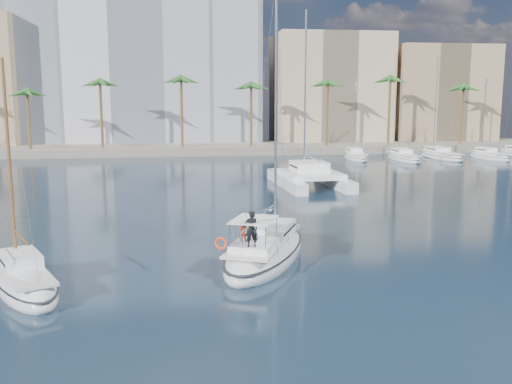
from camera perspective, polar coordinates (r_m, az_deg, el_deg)
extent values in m
plane|color=black|center=(34.13, 1.51, -5.75)|extent=(160.00, 160.00, 0.00)
cube|color=gray|center=(94.03, -4.43, 4.37)|extent=(120.00, 14.00, 1.20)
cube|color=silver|center=(105.84, -11.55, 12.04)|extent=(42.00, 16.00, 28.00)
cube|color=tan|center=(106.07, 7.35, 9.99)|extent=(20.00, 14.00, 20.00)
cube|color=tan|center=(111.07, 17.76, 9.08)|extent=(18.00, 12.00, 18.00)
cylinder|color=brown|center=(89.74, -4.32, 7.10)|extent=(0.44, 0.44, 10.50)
sphere|color=#275E22|center=(89.67, -4.36, 10.46)|extent=(3.60, 3.60, 3.60)
cylinder|color=brown|center=(97.81, 16.14, 6.96)|extent=(0.44, 0.44, 10.50)
sphere|color=#275E22|center=(97.75, 16.28, 10.03)|extent=(3.60, 3.60, 3.60)
ellipsoid|color=silver|center=(31.93, 0.95, -6.21)|extent=(7.42, 11.27, 2.24)
ellipsoid|color=black|center=(31.85, 0.95, -5.66)|extent=(7.49, 11.38, 0.18)
cube|color=silver|center=(31.52, 0.85, -4.82)|extent=(5.44, 8.40, 0.12)
cube|color=white|center=(32.60, 1.41, -3.69)|extent=(3.52, 4.15, 0.60)
cube|color=black|center=(32.60, 1.41, -3.65)|extent=(3.37, 3.78, 0.14)
cylinder|color=#B7BABF|center=(32.96, 2.00, 8.35)|extent=(0.15, 0.15, 14.15)
cylinder|color=#B7BABF|center=(31.46, 1.01, -1.93)|extent=(1.82, 4.05, 0.11)
cube|color=white|center=(29.52, -0.18, -5.33)|extent=(2.95, 3.29, 0.36)
cube|color=white|center=(29.10, -0.23, -2.78)|extent=(2.95, 3.29, 0.04)
torus|color=silver|center=(28.39, -0.75, -4.54)|extent=(0.90, 0.43, 0.96)
torus|color=#F63A0C|center=(28.47, -3.54, -5.14)|extent=(0.66, 0.43, 0.64)
imported|color=black|center=(28.29, -0.46, -3.72)|extent=(0.69, 0.48, 1.82)
imported|color=#AE341A|center=(29.48, -1.23, -3.88)|extent=(0.68, 0.68, 1.12)
ellipsoid|color=silver|center=(29.24, -22.13, -8.54)|extent=(5.61, 8.18, 1.85)
ellipsoid|color=black|center=(29.16, -22.17, -8.05)|extent=(5.67, 8.26, 0.18)
cube|color=silver|center=(28.90, -22.16, -7.30)|extent=(4.12, 6.09, 0.12)
cube|color=white|center=(29.66, -22.55, -6.18)|extent=(2.61, 3.04, 0.60)
cube|color=black|center=(29.66, -22.55, -6.14)|extent=(2.50, 2.78, 0.14)
cylinder|color=brown|center=(29.71, -23.43, 2.78)|extent=(0.15, 0.15, 9.74)
cylinder|color=brown|center=(28.72, -22.44, -4.20)|extent=(1.46, 2.92, 0.11)
cube|color=silver|center=(57.63, 3.01, 1.09)|extent=(1.98, 12.12, 1.10)
cube|color=silver|center=(59.01, 7.56, 1.21)|extent=(1.98, 12.12, 1.10)
cube|color=white|center=(57.60, 5.49, 1.81)|extent=(5.85, 6.98, 0.50)
cube|color=white|center=(58.08, 5.33, 2.57)|extent=(3.55, 3.83, 1.00)
cube|color=black|center=(58.08, 5.33, 2.62)|extent=(3.54, 3.35, 0.18)
cylinder|color=#B7BABF|center=(59.40, 4.94, 10.02)|extent=(0.18, 0.18, 16.10)
ellipsoid|color=silver|center=(40.34, 1.41, -1.79)|extent=(0.24, 0.46, 0.22)
sphere|color=silver|center=(40.55, 1.36, -1.70)|extent=(0.12, 0.12, 0.12)
cube|color=gray|center=(40.28, 0.94, -1.76)|extent=(0.53, 0.19, 0.13)
cube|color=gray|center=(40.39, 1.87, -1.74)|extent=(0.53, 0.19, 0.13)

